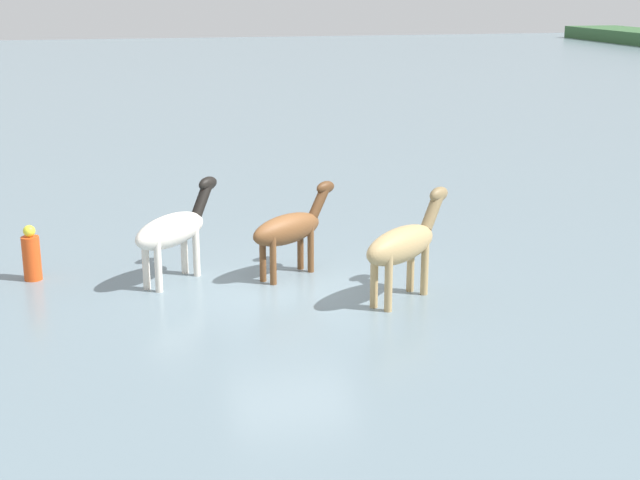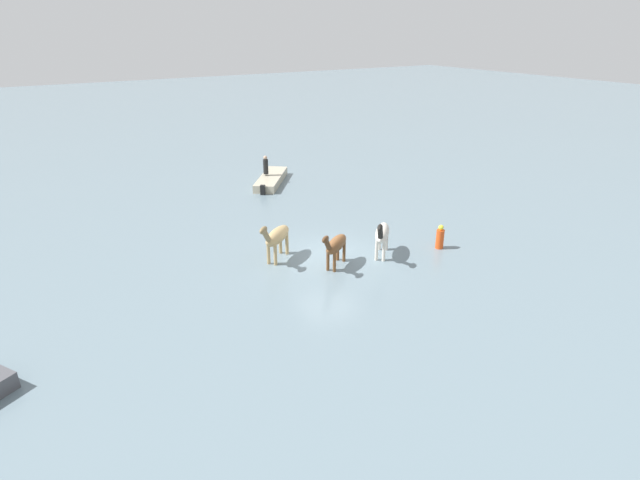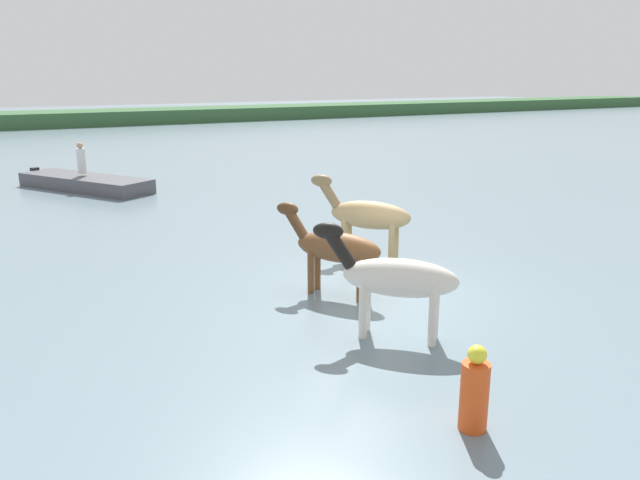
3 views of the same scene
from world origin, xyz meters
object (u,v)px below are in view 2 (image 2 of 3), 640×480
object	(u,v)px
horse_dun_straggler	(277,237)
boat_launch_far	(271,181)
horse_dark_mare	(336,245)
horse_mid_herd	(382,234)
buoy_channel_marker	(440,238)
person_spotter_bow	(266,166)

from	to	relation	value
horse_dun_straggler	boat_launch_far	distance (m)	11.63
horse_dark_mare	boat_launch_far	size ratio (longest dim) A/B	0.47
horse_dun_straggler	boat_launch_far	bearing A→B (deg)	-152.73
horse_dun_straggler	horse_dark_mare	bearing A→B (deg)	95.85
horse_dark_mare	horse_dun_straggler	world-z (taller)	horse_dun_straggler
horse_mid_herd	boat_launch_far	xyz separation A→B (m)	(12.56, -0.81, -0.89)
buoy_channel_marker	horse_mid_herd	bearing A→B (deg)	75.44
horse_dark_mare	person_spotter_bow	distance (m)	12.98
horse_mid_herd	horse_dun_straggler	xyz separation A→B (m)	(2.06, 4.11, 0.03)
horse_dark_mare	horse_dun_straggler	xyz separation A→B (m)	(1.89, 1.79, 0.10)
person_spotter_bow	buoy_channel_marker	distance (m)	13.74
horse_mid_herd	horse_dun_straggler	world-z (taller)	horse_dun_straggler
horse_dun_straggler	person_spotter_bow	distance (m)	11.74
horse_dark_mare	boat_launch_far	distance (m)	12.81
horse_dun_straggler	person_spotter_bow	size ratio (longest dim) A/B	1.89
buoy_channel_marker	person_spotter_bow	bearing A→B (deg)	9.23
horse_dark_mare	horse_mid_herd	world-z (taller)	horse_mid_herd
horse_dun_straggler	horse_mid_herd	bearing A→B (deg)	115.76
horse_dun_straggler	buoy_channel_marker	distance (m)	7.47
horse_dark_mare	person_spotter_bow	size ratio (longest dim) A/B	1.78
boat_launch_far	buoy_channel_marker	xyz separation A→B (m)	(-13.29, -1.99, 0.34)
boat_launch_far	horse_dark_mare	bearing A→B (deg)	-156.01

